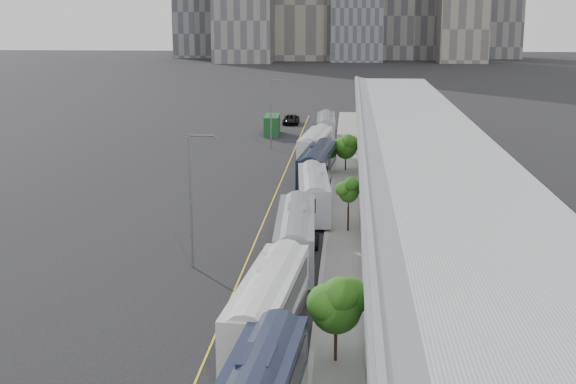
# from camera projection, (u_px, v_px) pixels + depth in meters

# --- Properties ---
(sidewalk) EXTENTS (10.00, 170.00, 0.12)m
(sidewalk) POSITION_uv_depth(u_px,v_px,m) (384.00, 234.00, 66.78)
(sidewalk) COLOR gray
(sidewalk) RESTS_ON ground
(lane_line) EXTENTS (0.12, 160.00, 0.02)m
(lane_line) POSITION_uv_depth(u_px,v_px,m) (259.00, 232.00, 67.59)
(lane_line) COLOR gold
(lane_line) RESTS_ON ground
(depot) EXTENTS (12.45, 160.40, 7.20)m
(depot) POSITION_uv_depth(u_px,v_px,m) (434.00, 195.00, 65.73)
(depot) COLOR gray
(depot) RESTS_ON ground
(bus_2) EXTENTS (3.77, 13.78, 3.98)m
(bus_2) POSITION_uv_depth(u_px,v_px,m) (269.00, 312.00, 44.84)
(bus_2) COLOR silver
(bus_2) RESTS_ON ground
(bus_3) EXTENTS (3.38, 13.81, 4.00)m
(bus_3) POSITION_uv_depth(u_px,v_px,m) (296.00, 242.00, 58.69)
(bus_3) COLOR gray
(bus_3) RESTS_ON ground
(bus_4) EXTENTS (3.65, 13.47, 3.89)m
(bus_4) POSITION_uv_depth(u_px,v_px,m) (313.00, 197.00, 73.28)
(bus_4) COLOR #A2A3AC
(bus_4) RESTS_ON ground
(bus_5) EXTENTS (3.87, 13.87, 4.00)m
(bus_5) POSITION_uv_depth(u_px,v_px,m) (317.00, 168.00, 86.78)
(bus_5) COLOR black
(bus_5) RESTS_ON ground
(bus_6) EXTENTS (3.87, 13.68, 3.94)m
(bus_6) POSITION_uv_depth(u_px,v_px,m) (315.00, 149.00, 99.26)
(bus_6) COLOR silver
(bus_6) RESTS_ON ground
(bus_7) EXTENTS (3.04, 13.05, 3.79)m
(bus_7) POSITION_uv_depth(u_px,v_px,m) (326.00, 130.00, 116.33)
(bus_7) COLOR gray
(bus_7) RESTS_ON ground
(tree_1) EXTENTS (2.72, 2.72, 4.80)m
(tree_1) POSITION_uv_depth(u_px,v_px,m) (336.00, 301.00, 41.58)
(tree_1) COLOR black
(tree_1) RESTS_ON ground
(tree_2) EXTENTS (1.65, 1.65, 4.46)m
(tree_2) POSITION_uv_depth(u_px,v_px,m) (349.00, 190.00, 66.96)
(tree_2) COLOR black
(tree_2) RESTS_ON ground
(tree_3) EXTENTS (2.50, 2.50, 4.28)m
(tree_3) POSITION_uv_depth(u_px,v_px,m) (346.00, 145.00, 93.55)
(tree_3) COLOR black
(tree_3) RESTS_ON ground
(street_lamp_near) EXTENTS (2.04, 0.22, 9.76)m
(street_lamp_near) POSITION_uv_depth(u_px,v_px,m) (193.00, 192.00, 57.09)
(street_lamp_near) COLOR #59595E
(street_lamp_near) RESTS_ON ground
(street_lamp_far) EXTENTS (2.04, 0.22, 9.45)m
(street_lamp_far) POSITION_uv_depth(u_px,v_px,m) (272.00, 110.00, 108.15)
(street_lamp_far) COLOR #59595E
(street_lamp_far) RESTS_ON ground
(shipping_container) EXTENTS (2.46, 6.87, 2.96)m
(shipping_container) POSITION_uv_depth(u_px,v_px,m) (272.00, 125.00, 122.24)
(shipping_container) COLOR #123D1B
(shipping_container) RESTS_ON ground
(suv) EXTENTS (2.61, 5.62, 1.56)m
(suv) POSITION_uv_depth(u_px,v_px,m) (291.00, 120.00, 134.12)
(suv) COLOR black
(suv) RESTS_ON ground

